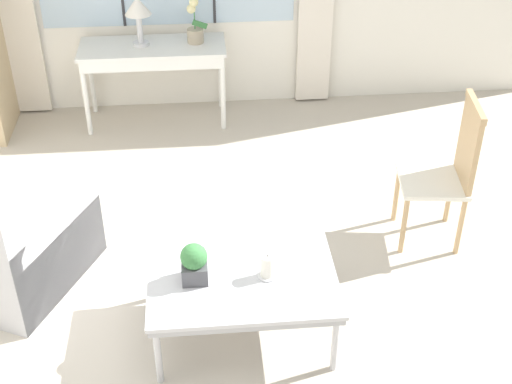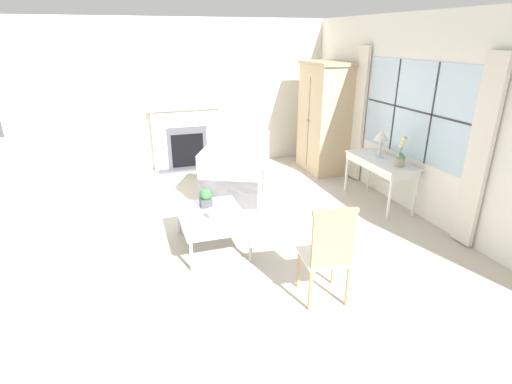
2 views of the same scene
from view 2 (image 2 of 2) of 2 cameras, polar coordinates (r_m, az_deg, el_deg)
ground_plane at (r=5.50m, az=-6.07°, el=-5.54°), size 14.00×14.00×0.00m
wall_back_windowed at (r=6.34m, az=21.56°, el=10.04°), size 7.20×0.14×2.80m
wall_left at (r=8.06m, az=-6.98°, el=13.58°), size 0.06×7.20×2.80m
fireplace at (r=7.99m, az=-9.98°, el=8.27°), size 0.34×1.37×2.09m
armoire at (r=7.80m, az=9.76°, el=10.41°), size 1.10×0.72×2.05m
console_table at (r=6.43m, az=17.40°, el=3.78°), size 1.27×0.52×0.72m
table_lamp at (r=6.41m, az=17.48°, el=7.45°), size 0.23×0.23×0.42m
potted_orchid at (r=6.09m, az=19.96°, el=5.02°), size 0.18×0.14×0.45m
armchair_upholstered at (r=6.43m, az=-3.69°, el=1.41°), size 1.13×1.19×0.82m
side_chair_wooden at (r=3.88m, az=10.30°, el=-8.19°), size 0.49×0.49×1.06m
coffee_table at (r=4.94m, az=-6.33°, el=-3.66°), size 1.08×0.79×0.44m
potted_plant_small at (r=5.12m, az=-7.18°, el=-0.81°), size 0.15×0.15×0.24m
pillar_candle at (r=4.76m, az=-6.32°, el=-3.20°), size 0.11×0.11×0.16m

